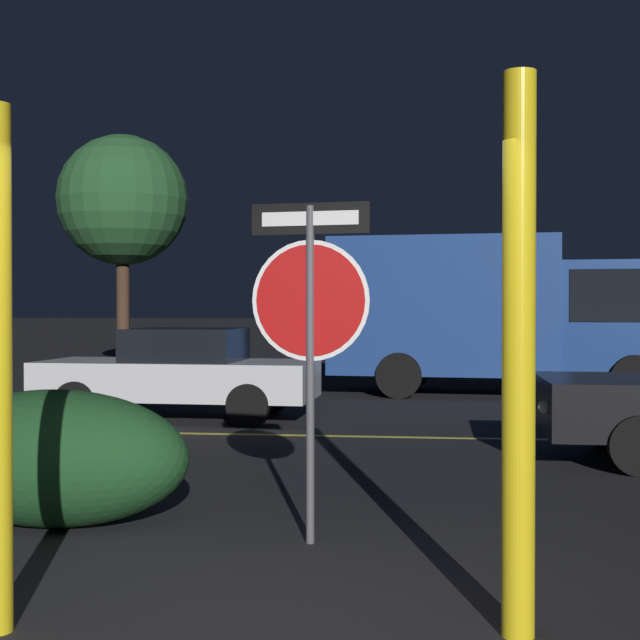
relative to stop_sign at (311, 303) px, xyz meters
name	(u,v)px	position (x,y,z in m)	size (l,w,h in m)	color
road_center_stripe	(363,436)	(0.00, 5.22, -1.69)	(32.55, 0.12, 0.01)	gold
stop_sign	(311,303)	(0.00, 0.00, 0.00)	(0.85, 0.13, 2.40)	#4C4C51
yellow_pole_right	(519,355)	(1.27, -1.64, -0.27)	(0.17, 0.17, 2.85)	yellow
hedge_bush_1	(54,458)	(-2.01, 0.26, -1.17)	(2.10, 1.12, 1.04)	#19421E
passing_car_1	(180,373)	(-2.89, 6.83, -1.02)	(4.26, 1.91, 1.35)	silver
delivery_truck	(517,310)	(2.49, 10.99, -0.07)	(7.00, 2.75, 2.99)	navy
tree_0	(123,201)	(-6.67, 15.06, 2.59)	(3.21, 3.21, 5.92)	#422D1E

